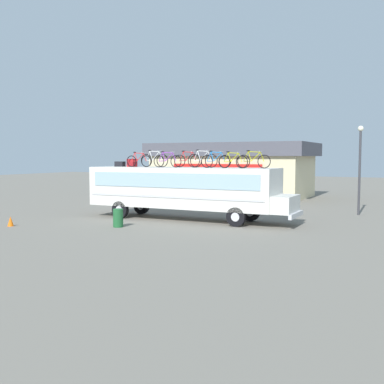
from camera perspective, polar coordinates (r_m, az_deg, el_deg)
ground_plane at (r=25.62m, az=-1.31°, el=-3.41°), size 120.00×120.00×0.00m
bus at (r=25.35m, az=-0.94°, el=0.48°), size 11.84×2.56×2.89m
luggage_bag_1 at (r=27.96m, az=-8.90°, el=3.44°), size 0.58×0.34×0.30m
luggage_bag_2 at (r=27.38m, az=-7.43°, el=3.61°), size 0.45×0.47×0.46m
rooftop_bicycle_1 at (r=26.64m, az=-6.61°, el=3.88°), size 1.66×0.44×0.87m
rooftop_bicycle_2 at (r=26.24m, az=-4.70°, el=3.97°), size 1.79×0.44×0.98m
rooftop_bicycle_3 at (r=25.46m, az=-3.08°, el=3.90°), size 1.75×0.44×0.89m
rooftop_bicycle_4 at (r=25.57m, az=-0.54°, el=3.94°), size 1.71×0.44×0.93m
rooftop_bicycle_5 at (r=25.05m, az=1.29°, el=3.97°), size 1.79×0.44×0.98m
rooftop_bicycle_6 at (r=24.22m, az=2.96°, el=3.89°), size 1.71×0.44×0.91m
rooftop_bicycle_7 at (r=23.68m, az=5.08°, el=3.82°), size 1.62×0.44×0.86m
rooftop_bicycle_8 at (r=23.64m, az=7.64°, el=3.85°), size 1.78×0.44×0.92m
roadside_building at (r=40.76m, az=5.08°, el=2.85°), size 13.88×7.81×4.64m
trash_bin at (r=23.08m, az=-9.13°, el=-3.20°), size 0.50×0.50×0.90m
traffic_cone at (r=24.82m, az=-21.55°, el=-3.39°), size 0.31×0.31×0.50m
street_lamp at (r=29.10m, az=20.06°, el=3.60°), size 0.33×0.33×5.30m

